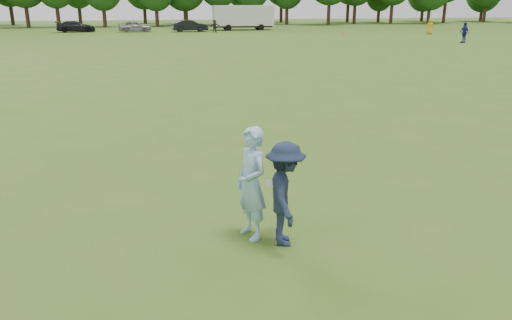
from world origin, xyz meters
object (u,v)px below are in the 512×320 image
Objects in this scene: car_e at (135,26)px; field_cone at (343,33)px; player_far_d at (215,26)px; cargo_trailer at (243,16)px; car_f at (190,26)px; player_far_c at (430,26)px; car_d at (76,27)px; player_far_b at (464,33)px; defender at (285,194)px; thrower at (251,183)px.

car_e reaches higher than field_cone.
player_far_d is 6.27m from cargo_trailer.
car_f is 0.50× the size of cargo_trailer.
car_d is (-41.67, 12.51, -0.23)m from player_far_c.
player_far_b reaches higher than field_cone.
field_cone is (19.98, 49.50, -0.72)m from defender.
thrower is 0.61m from defender.
player_far_c reaches higher than player_far_d.
player_far_c is 23.93m from cargo_trailer.
car_f is at bearing -161.90° from cargo_trailer.
cargo_trailer is at bearing -151.57° from player_far_b.
defender is at bearing -99.43° from cargo_trailer.
player_far_d is 0.33× the size of car_d.
defender is 5.82× the size of field_cone.
car_d is at bearing -128.22° from player_far_b.
player_far_b is 1.22× the size of player_far_d.
player_far_c is at bearing -6.43° from field_cone.
cargo_trailer reaches higher than car_e.
car_e is (-3.57, 59.46, -0.27)m from thrower.
defender reaches higher than car_d.
car_e is (-9.84, 3.02, -0.08)m from player_far_d.
defender is 0.96× the size of player_far_c.
thrower is 58.52m from car_f.
field_cone is 15.33m from cargo_trailer.
player_far_d is at bearing 152.85° from field_cone.
thrower is 6.43× the size of field_cone.
car_d is at bearing 170.49° from thrower.
defender reaches higher than car_f.
thrower is 1.10× the size of defender.
player_far_d is 10.29m from car_e.
cargo_trailer reaches higher than player_far_d.
defender is (0.49, -0.35, -0.09)m from thrower.
defender is at bearing 177.20° from car_e.
defender reaches higher than player_far_d.
car_f is (-27.49, 10.44, -0.17)m from player_far_c.
player_far_c is at bearing 127.61° from thrower.
player_far_b is 32.98m from car_f.
cargo_trailer reaches higher than player_far_c.
car_f reaches higher than car_d.
player_far_d is at bearing -131.73° from car_f.
player_far_b is at bearing -140.78° from car_f.
cargo_trailer reaches higher than player_far_b.
thrower reaches higher than car_e.
field_cone is (31.32, -11.34, -0.53)m from car_d.
thrower is at bearing 64.15° from defender.
player_far_c is 29.41m from car_f.
cargo_trailer reaches higher than defender.
car_d is at bearing 26.57° from player_far_c.
thrower reaches higher than player_far_d.
car_d is 15.67× the size of field_cone.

